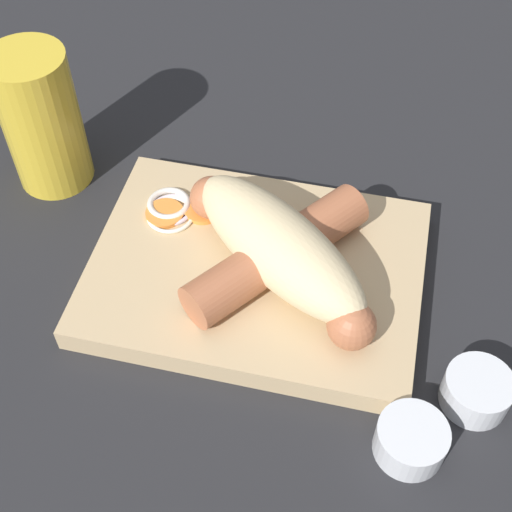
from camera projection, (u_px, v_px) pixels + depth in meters
name	position (u px, v px, depth m)	size (l,w,h in m)	color
ground_plane	(256.00, 280.00, 0.58)	(3.00, 3.00, 0.00)	#232326
food_tray	(256.00, 272.00, 0.57)	(0.26, 0.19, 0.02)	tan
bread_roll	(279.00, 248.00, 0.53)	(0.18, 0.15, 0.05)	beige
sausage	(277.00, 257.00, 0.54)	(0.16, 0.15, 0.04)	#B26642
pickled_veggies	(175.00, 210.00, 0.59)	(0.07, 0.05, 0.01)	orange
condiment_cup_near	(410.00, 441.00, 0.48)	(0.05, 0.05, 0.03)	silver
condiment_cup_far	(476.00, 392.00, 0.50)	(0.05, 0.05, 0.03)	silver
drink_glass	(42.00, 120.00, 0.60)	(0.07, 0.07, 0.13)	gold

